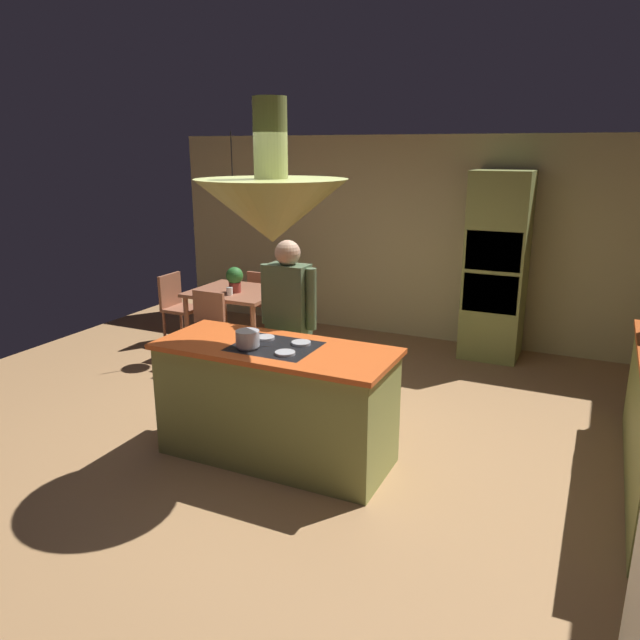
{
  "coord_description": "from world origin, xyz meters",
  "views": [
    {
      "loc": [
        2.18,
        -4.02,
        2.4
      ],
      "look_at": [
        0.1,
        0.4,
        1.0
      ],
      "focal_mm": 33.99,
      "sensor_mm": 36.0,
      "label": 1
    }
  ],
  "objects": [
    {
      "name": "chair_by_back_wall",
      "position": [
        -1.7,
        2.57,
        0.5
      ],
      "size": [
        0.4,
        0.4,
        0.87
      ],
      "rotation": [
        0.0,
        0.0,
        3.14
      ],
      "color": "#A16044",
      "rests_on": "ground"
    },
    {
      "name": "range_hood",
      "position": [
        0.0,
        -0.2,
        1.99
      ],
      "size": [
        1.1,
        1.1,
        1.0
      ],
      "color": "#8C934C"
    },
    {
      "name": "cooking_pot_on_cooktop",
      "position": [
        -0.16,
        -0.33,
        1.01
      ],
      "size": [
        0.18,
        0.18,
        0.12
      ],
      "primitive_type": "cylinder",
      "color": "#B2B2B7",
      "rests_on": "kitchen_island"
    },
    {
      "name": "person_at_island",
      "position": [
        -0.23,
        0.46,
        0.94
      ],
      "size": [
        0.53,
        0.22,
        1.65
      ],
      "color": "tan",
      "rests_on": "ground"
    },
    {
      "name": "wall_back",
      "position": [
        0.0,
        3.45,
        1.27
      ],
      "size": [
        6.8,
        0.1,
        2.55
      ],
      "primitive_type": "cube",
      "color": "beige",
      "rests_on": "ground"
    },
    {
      "name": "dining_table",
      "position": [
        -1.7,
        1.9,
        0.66
      ],
      "size": [
        1.04,
        0.91,
        0.76
      ],
      "color": "#A16044",
      "rests_on": "ground"
    },
    {
      "name": "chair_facing_island",
      "position": [
        -1.7,
        1.23,
        0.5
      ],
      "size": [
        0.4,
        0.4,
        0.87
      ],
      "color": "#A16044",
      "rests_on": "ground"
    },
    {
      "name": "ground",
      "position": [
        0.0,
        0.0,
        0.0
      ],
      "size": [
        8.16,
        8.16,
        0.0
      ],
      "primitive_type": "plane",
      "color": "#AD7F51"
    },
    {
      "name": "kitchen_island",
      "position": [
        0.0,
        -0.2,
        0.47
      ],
      "size": [
        1.86,
        0.78,
        0.95
      ],
      "color": "#8C934C",
      "rests_on": "ground"
    },
    {
      "name": "chair_at_corner",
      "position": [
        -2.6,
        1.9,
        0.5
      ],
      "size": [
        0.4,
        0.4,
        0.87
      ],
      "rotation": [
        0.0,
        0.0,
        1.57
      ],
      "color": "#A16044",
      "rests_on": "ground"
    },
    {
      "name": "cup_on_table",
      "position": [
        -1.65,
        1.67,
        0.81
      ],
      "size": [
        0.07,
        0.07,
        0.09
      ],
      "primitive_type": "cylinder",
      "color": "white",
      "rests_on": "dining_table"
    },
    {
      "name": "pendant_light_over_table",
      "position": [
        -1.7,
        1.9,
        1.86
      ],
      "size": [
        0.32,
        0.32,
        0.82
      ],
      "color": "#E0B266"
    },
    {
      "name": "potted_plant_on_table",
      "position": [
        -1.67,
        1.81,
        0.93
      ],
      "size": [
        0.2,
        0.2,
        0.3
      ],
      "color": "#99382D",
      "rests_on": "dining_table"
    },
    {
      "name": "oven_tower",
      "position": [
        1.1,
        3.04,
        1.08
      ],
      "size": [
        0.66,
        0.62,
        2.16
      ],
      "color": "#8C934C",
      "rests_on": "ground"
    }
  ]
}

